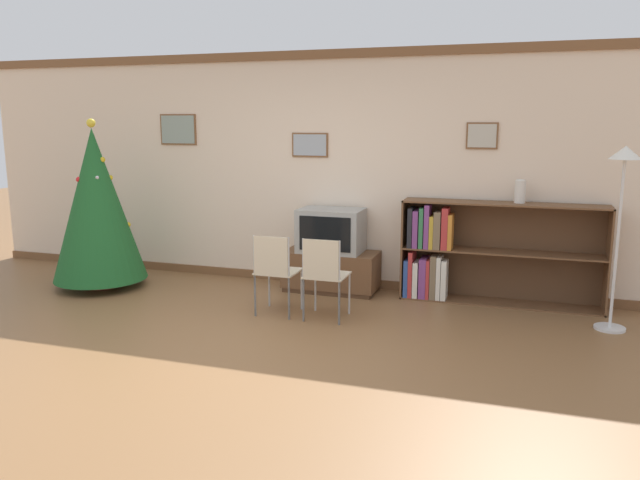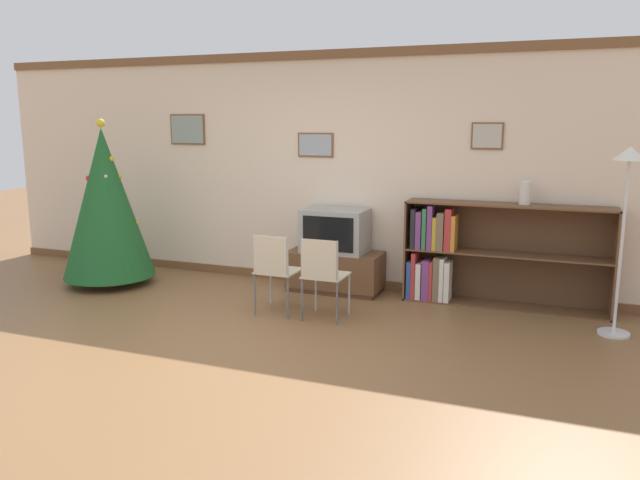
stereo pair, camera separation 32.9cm
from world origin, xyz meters
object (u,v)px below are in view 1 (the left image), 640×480
Objects in this scene: tv_console at (331,271)px; vase at (520,191)px; television at (331,230)px; christmas_tree at (97,205)px; folding_chair_right at (324,273)px; folding_chair_left at (275,269)px; standing_lamp at (622,190)px; bookshelf at (462,253)px.

vase is (2.00, 0.11, 0.98)m from tv_console.
vase is (2.00, 0.11, 0.50)m from television.
christmas_tree is 2.37× the size of folding_chair_right.
standing_lamp reaches higher than folding_chair_left.
christmas_tree reaches higher than television.
vase is at bearing 3.12° from tv_console.
vase is (0.55, 0.03, 0.69)m from bookshelf.
christmas_tree is 2.44m from folding_chair_left.
christmas_tree is at bearing -169.58° from bookshelf.
vase is at bearing 9.58° from christmas_tree.
bookshelf is (1.20, 1.13, 0.05)m from folding_chair_right.
folding_chair_left is 3.29m from standing_lamp.
tv_console is 1.11m from folding_chair_left.
standing_lamp is at bearing 12.42° from folding_chair_right.
vase is (4.62, 0.78, 0.24)m from christmas_tree.
vase is at bearing 3.29° from bookshelf.
folding_chair_left is at bearing -146.51° from bookshelf.
folding_chair_left is at bearing -103.63° from tv_console.
television reaches higher than folding_chair_left.
standing_lamp is at bearing -9.35° from tv_console.
christmas_tree reaches higher than tv_console.
vase is 0.14× the size of standing_lamp.
tv_console is at bearing 170.65° from standing_lamp.
christmas_tree is 2.72× the size of television.
folding_chair_left is 0.48× the size of standing_lamp.
standing_lamp is at bearing 2.05° from christmas_tree.
folding_chair_right reaches higher than tv_console.
television is 1.10m from folding_chair_left.
tv_console is 0.51× the size of bookshelf.
vase is at bearing 33.59° from folding_chair_right.
christmas_tree is at bearing -165.68° from television.
christmas_tree is at bearing -165.62° from tv_console.
folding_chair_left is at bearing -9.17° from christmas_tree.
bookshelf is at bearing 43.34° from folding_chair_right.
bookshelf is (1.45, 0.08, 0.29)m from tv_console.
standing_lamp is (3.13, 0.58, 0.83)m from folding_chair_left.
folding_chair_right is (0.51, 0.00, 0.00)m from folding_chair_left.
tv_console is 0.47m from television.
standing_lamp reaches higher than tv_console.
christmas_tree is at bearing -170.42° from vase.
tv_console is (2.62, 0.67, -0.74)m from christmas_tree.
tv_console is 1.48m from bookshelf.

